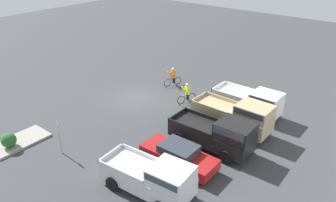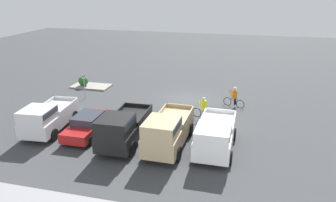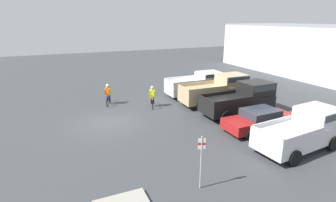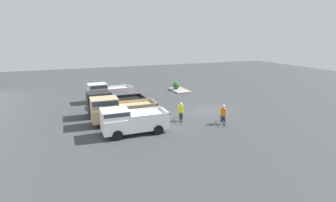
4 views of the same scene
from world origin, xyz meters
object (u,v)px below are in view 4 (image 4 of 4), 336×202
Objects in this scene: cyclist_0 at (181,112)px; sedan_0 at (116,100)px; pickup_truck_3 at (107,92)px; shrub at (176,86)px; pickup_truck_0 at (131,120)px; cyclist_1 at (223,114)px; pickup_truck_2 at (111,103)px; pickup_truck_1 at (119,110)px; fire_lane_sign at (160,84)px.

sedan_0 is at bearing 32.62° from cyclist_0.
shrub is (2.64, -9.87, -0.46)m from pickup_truck_3.
pickup_truck_0 is at bearing 177.13° from sedan_0.
cyclist_1 is (-11.81, -7.99, -0.22)m from pickup_truck_3.
shrub is at bearing -51.60° from pickup_truck_2.
shrub is (8.21, -10.36, -0.56)m from pickup_truck_2.
pickup_truck_3 is at bearing -5.03° from pickup_truck_2.
pickup_truck_0 is 5.38× the size of shrub.
pickup_truck_1 is 1.19× the size of sedan_0.
pickup_truck_0 is at bearing 85.32° from cyclist_1.
cyclist_1 is at bearing -174.81° from fire_lane_sign.
cyclist_1 reaches higher than shrub.
pickup_truck_1 is 5.67m from sedan_0.
pickup_truck_3 is (11.16, 0.05, 0.01)m from pickup_truck_0.
cyclist_1 is at bearing -145.91° from pickup_truck_3.
pickup_truck_3 is at bearing -1.99° from pickup_truck_1.
pickup_truck_2 is 3.18× the size of cyclist_0.
pickup_truck_1 is 3.22× the size of cyclist_1.
sedan_0 is at bearing -170.40° from pickup_truck_3.
pickup_truck_2 is (2.78, 0.20, -0.02)m from pickup_truck_1.
pickup_truck_2 is 5.59m from pickup_truck_3.
pickup_truck_1 is 14.97m from shrub.
sedan_0 is at bearing 119.73° from fire_lane_sign.
pickup_truck_3 is at bearing 9.60° from sedan_0.
sedan_0 is at bearing -2.87° from pickup_truck_0.
fire_lane_sign is (10.64, -1.90, 0.57)m from cyclist_0.
fire_lane_sign reaches higher than pickup_truck_3.
pickup_truck_1 is 8.36m from pickup_truck_3.
cyclist_0 is (1.40, -4.90, -0.24)m from pickup_truck_0.
fire_lane_sign is at bearing 5.19° from cyclist_1.
sedan_0 is 8.31m from cyclist_0.
pickup_truck_3 is 3.03× the size of cyclist_0.
sedan_0 is 2.83m from pickup_truck_3.
pickup_truck_3 is 10.22m from shrub.
cyclist_0 reaches higher than shrub.
pickup_truck_0 is 1.08× the size of sedan_0.
pickup_truck_0 reaches higher than sedan_0.
pickup_truck_1 reaches higher than sedan_0.
fire_lane_sign reaches higher than pickup_truck_0.
pickup_truck_0 is 0.98× the size of pickup_truck_3.
cyclist_0 is 13.34m from shrub.
pickup_truck_0 reaches higher than cyclist_1.
cyclist_1 is (-6.24, -8.48, -0.32)m from pickup_truck_2.
pickup_truck_2 is 5.76× the size of shrub.
shrub is at bearing -75.04° from pickup_truck_3.
shrub is (12.39, -4.92, -0.21)m from cyclist_0.
pickup_truck_1 is at bearing 178.01° from pickup_truck_3.
pickup_truck_2 is 3.01m from sedan_0.
shrub is at bearing -59.85° from fire_lane_sign.
fire_lane_sign is (9.23, -7.13, 0.20)m from pickup_truck_1.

